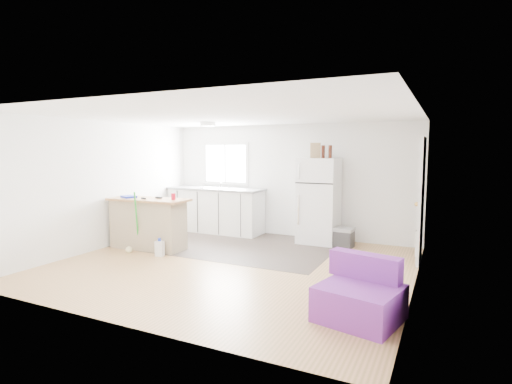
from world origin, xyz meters
TOP-DOWN VIEW (x-y plane):
  - room at (0.00, 0.00)m, footprint 5.51×5.01m
  - vinyl_zone at (-0.73, 1.25)m, footprint 4.05×2.50m
  - window at (-1.55, 2.49)m, footprint 1.18×0.06m
  - interior_door at (2.72, 1.55)m, footprint 0.11×0.92m
  - ceiling_fixture at (-1.20, 1.20)m, footprint 0.30×0.30m
  - kitchen_cabinets at (-1.63, 2.15)m, footprint 2.26×0.72m
  - peninsula at (-1.95, 0.25)m, footprint 1.57×0.65m
  - refrigerator at (0.80, 2.13)m, footprint 0.75×0.72m
  - cooler at (1.29, 1.96)m, footprint 0.52×0.37m
  - purple_seat at (2.29, -1.22)m, footprint 0.97×0.94m
  - cleaner_jug at (-1.40, -0.10)m, footprint 0.17×0.13m
  - mop at (-2.03, -0.11)m, footprint 0.26×0.30m
  - red_cup at (-1.39, 0.30)m, footprint 0.10×0.10m
  - blue_tray at (-2.37, 0.21)m, footprint 0.36×0.33m
  - tool_a at (-1.76, 0.35)m, footprint 0.15×0.07m
  - tool_b at (-1.95, 0.15)m, footprint 0.11×0.06m
  - cardboard_box at (0.72, 2.09)m, footprint 0.22×0.16m
  - bottle_left at (0.89, 2.07)m, footprint 0.09×0.09m
  - bottle_right at (1.03, 2.07)m, footprint 0.07×0.07m

SIDE VIEW (x-z plane):
  - vinyl_zone at x=-0.73m, z-range 0.00..0.00m
  - cleaner_jug at x=-1.40m, z-range -0.02..0.30m
  - cooler at x=1.29m, z-range 0.00..0.38m
  - mop at x=-2.03m, z-range -0.33..0.80m
  - purple_seat at x=2.29m, z-range -0.09..0.58m
  - peninsula at x=-1.95m, z-range 0.01..0.96m
  - kitchen_cabinets at x=-1.63m, z-range -0.14..1.16m
  - refrigerator at x=0.80m, z-range 0.00..1.70m
  - tool_b at x=-1.95m, z-range 0.96..0.98m
  - tool_a at x=-1.76m, z-range 0.96..0.99m
  - blue_tray at x=-2.37m, z-range 0.96..0.99m
  - red_cup at x=-1.39m, z-range 0.96..1.08m
  - interior_door at x=2.72m, z-range -0.03..2.07m
  - room at x=0.00m, z-range -0.01..2.41m
  - window at x=-1.55m, z-range 1.06..2.04m
  - bottle_left at x=0.89m, z-range 1.70..1.95m
  - bottle_right at x=1.03m, z-range 1.70..1.95m
  - cardboard_box at x=0.72m, z-range 1.70..2.00m
  - ceiling_fixture at x=-1.20m, z-range 2.32..2.40m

